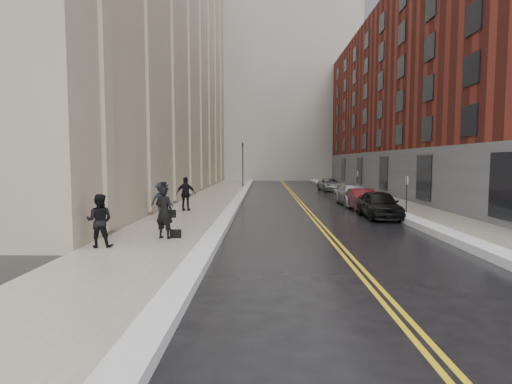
{
  "coord_description": "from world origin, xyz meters",
  "views": [
    {
      "loc": [
        -0.24,
        -14.79,
        3.1
      ],
      "look_at": [
        -0.62,
        4.5,
        1.6
      ],
      "focal_mm": 28.0,
      "sensor_mm": 36.0,
      "label": 1
    }
  ],
  "objects_px": {
    "pedestrian_c": "(186,194)",
    "pedestrian_main": "(164,212)",
    "car_black": "(379,204)",
    "car_silver_far": "(331,185)",
    "car_silver_near": "(354,195)",
    "pedestrian_a": "(99,221)",
    "car_maroon": "(362,199)",
    "pedestrian_b": "(162,200)"
  },
  "relations": [
    {
      "from": "car_black",
      "to": "pedestrian_main",
      "type": "distance_m",
      "value": 12.15
    },
    {
      "from": "car_black",
      "to": "pedestrian_b",
      "type": "bearing_deg",
      "value": -172.18
    },
    {
      "from": "pedestrian_main",
      "to": "pedestrian_c",
      "type": "distance_m",
      "value": 8.52
    },
    {
      "from": "pedestrian_main",
      "to": "car_silver_far",
      "type": "bearing_deg",
      "value": -92.39
    },
    {
      "from": "car_maroon",
      "to": "pedestrian_a",
      "type": "relative_size",
      "value": 2.21
    },
    {
      "from": "pedestrian_c",
      "to": "pedestrian_main",
      "type": "bearing_deg",
      "value": 98.64
    },
    {
      "from": "car_black",
      "to": "car_silver_near",
      "type": "xyz_separation_m",
      "value": [
        0.08,
        6.54,
        -0.03
      ]
    },
    {
      "from": "car_black",
      "to": "pedestrian_c",
      "type": "xyz_separation_m",
      "value": [
        -10.92,
        1.72,
        0.4
      ]
    },
    {
      "from": "pedestrian_main",
      "to": "pedestrian_a",
      "type": "xyz_separation_m",
      "value": [
        -1.84,
        -1.56,
        -0.1
      ]
    },
    {
      "from": "car_maroon",
      "to": "car_silver_near",
      "type": "relative_size",
      "value": 0.81
    },
    {
      "from": "car_silver_near",
      "to": "pedestrian_a",
      "type": "distance_m",
      "value": 19.11
    },
    {
      "from": "pedestrian_b",
      "to": "pedestrian_c",
      "type": "distance_m",
      "value": 3.18
    },
    {
      "from": "car_maroon",
      "to": "pedestrian_c",
      "type": "bearing_deg",
      "value": -170.37
    },
    {
      "from": "car_maroon",
      "to": "pedestrian_b",
      "type": "xyz_separation_m",
      "value": [
        -11.51,
        -4.97,
        0.42
      ]
    },
    {
      "from": "car_silver_near",
      "to": "pedestrian_a",
      "type": "height_order",
      "value": "pedestrian_a"
    },
    {
      "from": "car_maroon",
      "to": "pedestrian_b",
      "type": "relative_size",
      "value": 2.15
    },
    {
      "from": "car_silver_near",
      "to": "car_silver_far",
      "type": "bearing_deg",
      "value": 85.85
    },
    {
      "from": "car_silver_near",
      "to": "pedestrian_b",
      "type": "height_order",
      "value": "pedestrian_b"
    },
    {
      "from": "car_maroon",
      "to": "pedestrian_c",
      "type": "xyz_separation_m",
      "value": [
        -10.86,
        -1.86,
        0.49
      ]
    },
    {
      "from": "pedestrian_b",
      "to": "pedestrian_main",
      "type": "bearing_deg",
      "value": 115.18
    },
    {
      "from": "pedestrian_main",
      "to": "pedestrian_b",
      "type": "bearing_deg",
      "value": -54.94
    },
    {
      "from": "pedestrian_a",
      "to": "pedestrian_c",
      "type": "height_order",
      "value": "pedestrian_c"
    },
    {
      "from": "pedestrian_main",
      "to": "pedestrian_c",
      "type": "relative_size",
      "value": 1.01
    },
    {
      "from": "car_silver_far",
      "to": "pedestrian_b",
      "type": "distance_m",
      "value": 24.62
    },
    {
      "from": "car_maroon",
      "to": "car_silver_near",
      "type": "height_order",
      "value": "car_silver_near"
    },
    {
      "from": "car_black",
      "to": "car_silver_far",
      "type": "relative_size",
      "value": 0.93
    },
    {
      "from": "pedestrian_main",
      "to": "car_black",
      "type": "bearing_deg",
      "value": -126.49
    },
    {
      "from": "car_maroon",
      "to": "car_silver_far",
      "type": "height_order",
      "value": "car_maroon"
    },
    {
      "from": "car_silver_far",
      "to": "pedestrian_main",
      "type": "xyz_separation_m",
      "value": [
        -10.83,
        -26.69,
        0.51
      ]
    },
    {
      "from": "pedestrian_main",
      "to": "pedestrian_a",
      "type": "height_order",
      "value": "pedestrian_main"
    },
    {
      "from": "car_maroon",
      "to": "pedestrian_a",
      "type": "height_order",
      "value": "pedestrian_a"
    },
    {
      "from": "car_silver_far",
      "to": "pedestrian_a",
      "type": "relative_size",
      "value": 2.57
    },
    {
      "from": "car_silver_far",
      "to": "pedestrian_b",
      "type": "relative_size",
      "value": 2.51
    },
    {
      "from": "car_maroon",
      "to": "pedestrian_c",
      "type": "distance_m",
      "value": 11.03
    },
    {
      "from": "car_silver_near",
      "to": "pedestrian_main",
      "type": "xyz_separation_m",
      "value": [
        -10.16,
        -13.3,
        0.44
      ]
    },
    {
      "from": "pedestrian_a",
      "to": "car_silver_far",
      "type": "bearing_deg",
      "value": -118.24
    },
    {
      "from": "car_black",
      "to": "car_silver_near",
      "type": "relative_size",
      "value": 0.88
    },
    {
      "from": "pedestrian_b",
      "to": "car_silver_near",
      "type": "bearing_deg",
      "value": -135.92
    },
    {
      "from": "car_black",
      "to": "car_silver_near",
      "type": "height_order",
      "value": "car_black"
    },
    {
      "from": "car_maroon",
      "to": "car_silver_near",
      "type": "xyz_separation_m",
      "value": [
        0.13,
        2.96,
        0.05
      ]
    },
    {
      "from": "car_black",
      "to": "car_silver_near",
      "type": "bearing_deg",
      "value": 90.31
    },
    {
      "from": "car_maroon",
      "to": "pedestrian_a",
      "type": "xyz_separation_m",
      "value": [
        -11.87,
        -11.9,
        0.4
      ]
    }
  ]
}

